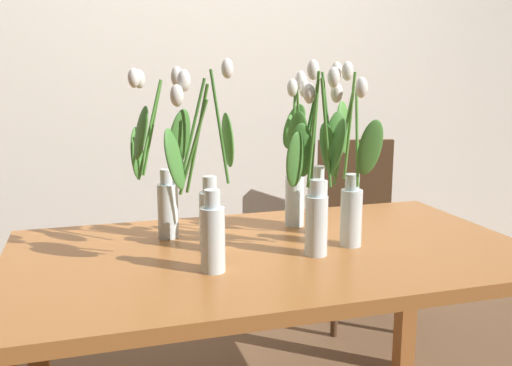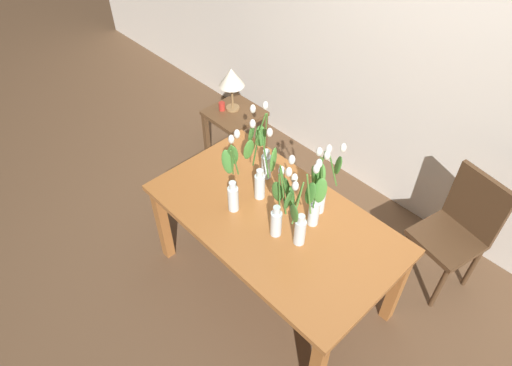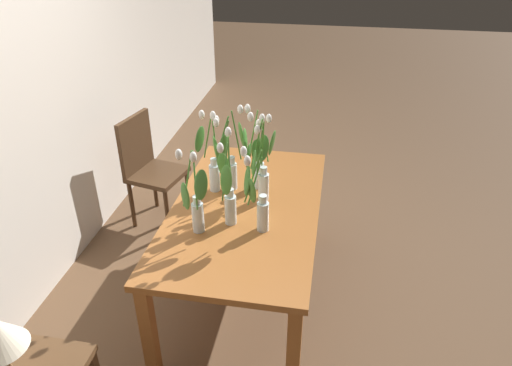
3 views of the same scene
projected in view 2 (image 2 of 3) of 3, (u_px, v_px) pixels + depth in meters
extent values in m
plane|color=brown|center=(271.00, 282.00, 3.29)|extent=(18.00, 18.00, 0.00)
cube|color=silver|center=(421.00, 51.00, 3.06)|extent=(9.00, 0.10, 2.70)
cube|color=#A3602D|center=(274.00, 218.00, 2.79)|extent=(1.60, 0.90, 0.04)
cube|color=#A3602D|center=(163.00, 224.00, 3.24)|extent=(0.07, 0.07, 0.70)
cube|color=#A3602D|center=(242.00, 174.00, 3.63)|extent=(0.07, 0.07, 0.70)
cube|color=#A3602D|center=(396.00, 287.00, 2.86)|extent=(0.07, 0.07, 0.70)
cylinder|color=silver|center=(314.00, 213.00, 2.67)|extent=(0.07, 0.07, 0.18)
cylinder|color=silver|center=(315.00, 200.00, 2.59)|extent=(0.04, 0.04, 0.05)
cylinder|color=silver|center=(313.00, 216.00, 2.70)|extent=(0.06, 0.06, 0.11)
cylinder|color=#3D752D|center=(321.00, 178.00, 2.53)|extent=(0.03, 0.08, 0.28)
ellipsoid|color=white|center=(327.00, 155.00, 2.45)|extent=(0.04, 0.04, 0.06)
ellipsoid|color=#4C8E38|center=(320.00, 177.00, 2.59)|extent=(0.09, 0.06, 0.18)
cylinder|color=#3D752D|center=(322.00, 175.00, 2.52)|extent=(0.03, 0.10, 0.30)
ellipsoid|color=white|center=(329.00, 149.00, 2.44)|extent=(0.04, 0.04, 0.06)
ellipsoid|color=#4C8E38|center=(320.00, 175.00, 2.59)|extent=(0.09, 0.06, 0.18)
cylinder|color=#3D752D|center=(317.00, 184.00, 2.45)|extent=(0.04, 0.06, 0.34)
ellipsoid|color=white|center=(319.00, 164.00, 2.32)|extent=(0.04, 0.04, 0.06)
ellipsoid|color=#4C8E38|center=(320.00, 191.00, 2.42)|extent=(0.07, 0.08, 0.17)
cylinder|color=silver|center=(320.00, 201.00, 2.75)|extent=(0.07, 0.07, 0.18)
cylinder|color=silver|center=(322.00, 187.00, 2.67)|extent=(0.04, 0.04, 0.05)
cylinder|color=silver|center=(319.00, 204.00, 2.77)|extent=(0.06, 0.06, 0.11)
cylinder|color=#478433|center=(320.00, 171.00, 2.57)|extent=(0.03, 0.04, 0.29)
ellipsoid|color=white|center=(319.00, 152.00, 2.47)|extent=(0.04, 0.04, 0.06)
ellipsoid|color=#427F33|center=(313.00, 176.00, 2.56)|extent=(0.07, 0.08, 0.18)
cylinder|color=#478433|center=(333.00, 169.00, 2.57)|extent=(0.06, 0.08, 0.29)
ellipsoid|color=white|center=(343.00, 148.00, 2.47)|extent=(0.04, 0.04, 0.06)
ellipsoid|color=#427F33|center=(338.00, 165.00, 2.60)|extent=(0.11, 0.08, 0.18)
cylinder|color=silver|center=(233.00, 199.00, 2.76)|extent=(0.07, 0.07, 0.18)
cylinder|color=silver|center=(233.00, 186.00, 2.68)|extent=(0.04, 0.04, 0.05)
cylinder|color=silver|center=(233.00, 202.00, 2.78)|extent=(0.06, 0.06, 0.11)
cylinder|color=#478433|center=(232.00, 163.00, 2.63)|extent=(0.08, 0.07, 0.27)
ellipsoid|color=white|center=(231.00, 139.00, 2.57)|extent=(0.04, 0.04, 0.06)
ellipsoid|color=#427F33|center=(228.00, 162.00, 2.68)|extent=(0.10, 0.07, 0.18)
cylinder|color=#478433|center=(235.00, 160.00, 2.61)|extent=(0.06, 0.09, 0.31)
ellipsoid|color=white|center=(237.00, 134.00, 2.54)|extent=(0.04, 0.04, 0.06)
ellipsoid|color=#427F33|center=(233.00, 155.00, 2.65)|extent=(0.10, 0.07, 0.18)
cylinder|color=silver|center=(276.00, 223.00, 2.61)|extent=(0.07, 0.07, 0.18)
cylinder|color=silver|center=(277.00, 210.00, 2.53)|extent=(0.04, 0.04, 0.05)
cylinder|color=silver|center=(276.00, 227.00, 2.64)|extent=(0.06, 0.06, 0.11)
cylinder|color=#478433|center=(285.00, 186.00, 2.44)|extent=(0.02, 0.08, 0.34)
ellipsoid|color=white|center=(292.00, 160.00, 2.33)|extent=(0.04, 0.04, 0.06)
ellipsoid|color=#427F33|center=(287.00, 189.00, 2.52)|extent=(0.09, 0.05, 0.18)
cylinder|color=#478433|center=(283.00, 193.00, 2.42)|extent=(0.05, 0.03, 0.32)
ellipsoid|color=white|center=(289.00, 172.00, 2.30)|extent=(0.04, 0.04, 0.06)
ellipsoid|color=#427F33|center=(292.00, 198.00, 2.46)|extent=(0.08, 0.07, 0.17)
cylinder|color=#478433|center=(279.00, 191.00, 2.46)|extent=(0.02, 0.04, 0.28)
ellipsoid|color=white|center=(282.00, 171.00, 2.37)|extent=(0.04, 0.04, 0.06)
ellipsoid|color=#427F33|center=(277.00, 192.00, 2.53)|extent=(0.07, 0.06, 0.17)
cylinder|color=silver|center=(300.00, 232.00, 2.57)|extent=(0.07, 0.07, 0.18)
cylinder|color=silver|center=(301.00, 219.00, 2.49)|extent=(0.04, 0.04, 0.05)
cylinder|color=silver|center=(299.00, 235.00, 2.59)|extent=(0.06, 0.06, 0.11)
cylinder|color=#56933D|center=(309.00, 195.00, 2.39)|extent=(0.01, 0.07, 0.34)
ellipsoid|color=white|center=(316.00, 169.00, 2.29)|extent=(0.04, 0.04, 0.06)
ellipsoid|color=#427F33|center=(310.00, 193.00, 2.45)|extent=(0.10, 0.04, 0.18)
cylinder|color=#56933D|center=(297.00, 199.00, 2.41)|extent=(0.06, 0.02, 0.28)
ellipsoid|color=white|center=(295.00, 178.00, 2.33)|extent=(0.04, 0.04, 0.06)
ellipsoid|color=#427F33|center=(288.00, 201.00, 2.43)|extent=(0.06, 0.09, 0.18)
cylinder|color=#56933D|center=(298.00, 204.00, 2.37)|extent=(0.02, 0.06, 0.29)
ellipsoid|color=white|center=(295.00, 186.00, 2.26)|extent=(0.04, 0.04, 0.06)
ellipsoid|color=#427F33|center=(294.00, 213.00, 2.36)|extent=(0.09, 0.06, 0.18)
cylinder|color=silver|center=(260.00, 187.00, 2.84)|extent=(0.07, 0.07, 0.18)
cylinder|color=silver|center=(260.00, 173.00, 2.76)|extent=(0.04, 0.04, 0.05)
cylinder|color=silver|center=(260.00, 190.00, 2.86)|extent=(0.06, 0.06, 0.11)
cylinder|color=#3D752D|center=(256.00, 149.00, 2.68)|extent=(0.09, 0.03, 0.32)
ellipsoid|color=white|center=(253.00, 124.00, 2.59)|extent=(0.04, 0.04, 0.06)
ellipsoid|color=#4C8E38|center=(249.00, 150.00, 2.71)|extent=(0.07, 0.07, 0.17)
cylinder|color=#3D752D|center=(265.00, 155.00, 2.63)|extent=(0.06, 0.02, 0.35)
ellipsoid|color=white|center=(270.00, 132.00, 2.49)|extent=(0.04, 0.04, 0.06)
ellipsoid|color=#4C8E38|center=(273.00, 160.00, 2.66)|extent=(0.04, 0.10, 0.18)
cylinder|color=silver|center=(266.00, 167.00, 2.98)|extent=(0.07, 0.07, 0.18)
cylinder|color=silver|center=(266.00, 154.00, 2.90)|extent=(0.04, 0.04, 0.05)
cylinder|color=silver|center=(266.00, 170.00, 3.00)|extent=(0.06, 0.06, 0.11)
cylinder|color=#478433|center=(266.00, 130.00, 2.82)|extent=(0.07, 0.06, 0.31)
ellipsoid|color=white|center=(265.00, 106.00, 2.74)|extent=(0.04, 0.04, 0.06)
ellipsoid|color=#427F33|center=(261.00, 136.00, 2.90)|extent=(0.06, 0.07, 0.17)
cylinder|color=#478433|center=(259.00, 132.00, 2.81)|extent=(0.09, 0.04, 0.31)
ellipsoid|color=white|center=(253.00, 109.00, 2.71)|extent=(0.04, 0.04, 0.06)
ellipsoid|color=#427F33|center=(251.00, 133.00, 2.81)|extent=(0.07, 0.08, 0.18)
cube|color=#4C331E|center=(447.00, 239.00, 3.02)|extent=(0.48, 0.48, 0.04)
cylinder|color=#4C331E|center=(439.00, 288.00, 3.01)|extent=(0.04, 0.04, 0.43)
cylinder|color=#4C331E|center=(403.00, 253.00, 3.22)|extent=(0.04, 0.04, 0.43)
cylinder|color=#4C331E|center=(473.00, 266.00, 3.14)|extent=(0.04, 0.04, 0.43)
cylinder|color=#4C331E|center=(436.00, 234.00, 3.35)|extent=(0.04, 0.04, 0.43)
cube|color=#4C331E|center=(477.00, 204.00, 2.91)|extent=(0.40, 0.12, 0.46)
cube|color=brown|center=(234.00, 113.00, 3.93)|extent=(0.44, 0.44, 0.04)
cube|color=brown|center=(207.00, 137.00, 4.13)|extent=(0.04, 0.04, 0.51)
cube|color=brown|center=(234.00, 157.00, 3.93)|extent=(0.04, 0.04, 0.51)
cube|color=brown|center=(237.00, 121.00, 4.31)|extent=(0.04, 0.04, 0.51)
cube|color=brown|center=(264.00, 138.00, 4.12)|extent=(0.04, 0.04, 0.51)
cylinder|color=olive|center=(233.00, 108.00, 3.94)|extent=(0.12, 0.12, 0.02)
cylinder|color=olive|center=(232.00, 96.00, 3.86)|extent=(0.02, 0.02, 0.22)
cone|color=#F2E5C6|center=(231.00, 77.00, 3.73)|extent=(0.22, 0.22, 0.16)
cylinder|color=#B72D23|center=(222.00, 106.00, 3.91)|extent=(0.06, 0.06, 0.07)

